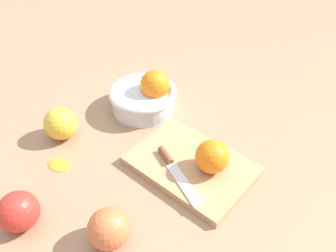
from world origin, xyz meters
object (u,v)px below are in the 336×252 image
(cutting_board, at_px, (191,165))
(apple_front_right, at_px, (109,229))
(knife, at_px, (173,167))
(orange_on_board, at_px, (212,157))
(bowl, at_px, (145,96))
(apple_front_left, at_px, (61,123))
(apple_front_center, at_px, (19,211))

(cutting_board, relative_size, apple_front_right, 3.45)
(cutting_board, relative_size, knife, 1.55)
(orange_on_board, height_order, apple_front_right, orange_on_board)
(bowl, height_order, apple_front_left, bowl)
(orange_on_board, xyz_separation_m, apple_front_center, (-0.15, -0.32, -0.01))
(orange_on_board, xyz_separation_m, apple_front_right, (-0.02, -0.23, -0.01))
(cutting_board, relative_size, apple_front_center, 3.41)
(knife, distance_m, apple_front_left, 0.27)
(cutting_board, xyz_separation_m, apple_front_right, (0.02, -0.21, 0.03))
(apple_front_center, bearing_deg, knife, 70.10)
(apple_front_right, distance_m, apple_front_center, 0.16)
(apple_front_right, bearing_deg, apple_front_center, -145.24)
(bowl, distance_m, apple_front_left, 0.21)
(bowl, xyz_separation_m, apple_front_left, (-0.05, -0.20, -0.00))
(orange_on_board, bearing_deg, apple_front_right, -94.00)
(knife, bearing_deg, apple_front_left, -158.37)
(orange_on_board, bearing_deg, knife, -132.52)
(apple_front_right, bearing_deg, apple_front_left, 164.78)
(knife, distance_m, apple_front_center, 0.28)
(bowl, distance_m, cutting_board, 0.22)
(cutting_board, bearing_deg, knife, -107.85)
(apple_front_left, bearing_deg, cutting_board, 27.68)
(knife, height_order, apple_front_center, apple_front_center)
(orange_on_board, relative_size, apple_front_right, 0.95)
(orange_on_board, height_order, knife, orange_on_board)
(apple_front_right, height_order, apple_front_left, apple_front_left)
(apple_front_left, bearing_deg, knife, 21.63)
(bowl, bearing_deg, cutting_board, -16.40)
(bowl, height_order, knife, bowl)
(orange_on_board, relative_size, apple_front_center, 0.94)
(apple_front_center, xyz_separation_m, apple_front_left, (-0.15, 0.17, 0.00))
(bowl, height_order, apple_front_center, bowl)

